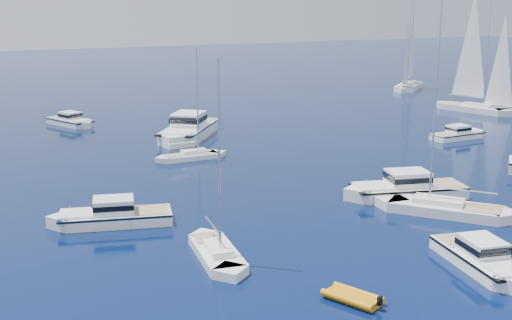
{
  "coord_description": "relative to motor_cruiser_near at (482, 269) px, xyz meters",
  "views": [
    {
      "loc": [
        -29.35,
        -22.35,
        15.01
      ],
      "look_at": [
        -4.93,
        25.62,
        2.2
      ],
      "focal_mm": 46.84,
      "sensor_mm": 36.0,
      "label": 1
    }
  ],
  "objects": [
    {
      "name": "motor_cruiser_distant",
      "position": [
        -1.24,
        43.28,
        0.0
      ],
      "size": [
        11.82,
        13.39,
        3.61
      ],
      "primitive_type": null,
      "rotation": [
        0.0,
        0.0,
        2.47
      ],
      "color": "white",
      "rests_on": "ground"
    },
    {
      "name": "motor_cruiser_far_l",
      "position": [
        -16.98,
        17.49,
        0.0
      ],
      "size": [
        9.52,
        5.11,
        2.39
      ],
      "primitive_type": null,
      "rotation": [
        0.0,
        0.0,
        1.3
      ],
      "color": "silver",
      "rests_on": "ground"
    },
    {
      "name": "sailboat_fore",
      "position": [
        -13.0,
        8.47,
        0.0
      ],
      "size": [
        3.51,
        8.73,
        12.48
      ],
      "primitive_type": null,
      "rotation": [
        0.0,
        0.0,
        2.98
      ],
      "color": "white",
      "rests_on": "ground"
    },
    {
      "name": "motor_cruiser_horizon",
      "position": [
        -11.37,
        57.13,
        0.0
      ],
      "size": [
        5.45,
        8.5,
        2.14
      ],
      "primitive_type": null,
      "rotation": [
        0.0,
        0.0,
        3.54
      ],
      "color": "silver",
      "rests_on": "ground"
    },
    {
      "name": "motor_cruiser_far_r",
      "position": [
        25.69,
        29.0,
        0.0
      ],
      "size": [
        7.61,
        2.49,
        1.98
      ],
      "primitive_type": null,
      "rotation": [
        0.0,
        0.0,
        4.74
      ],
      "color": "white",
      "rests_on": "ground"
    },
    {
      "name": "sailboat_centre",
      "position": [
        -4.83,
        33.3,
        0.0
      ],
      "size": [
        7.74,
        2.05,
        11.36
      ],
      "primitive_type": null,
      "rotation": [
        0.0,
        0.0,
        4.71
      ],
      "color": "white",
      "rests_on": "ground"
    },
    {
      "name": "tender_yellow",
      "position": [
        -9.19,
        -0.17,
        0.0
      ],
      "size": [
        2.85,
        3.61,
        0.95
      ],
      "primitive_type": null,
      "rotation": [
        0.0,
        0.0,
        0.39
      ],
      "color": "#C5830B",
      "rests_on": "ground"
    },
    {
      "name": "sailboat_mid_r",
      "position": [
        5.17,
        8.83,
        0.0
      ],
      "size": [
        9.13,
        10.51,
        16.32
      ],
      "primitive_type": null,
      "rotation": [
        0.0,
        0.0,
        0.67
      ],
      "color": "silver",
      "rests_on": "ground"
    },
    {
      "name": "sailboat_sails_r",
      "position": [
        41.14,
        42.28,
        0.0
      ],
      "size": [
        6.58,
        13.21,
        18.8
      ],
      "primitive_type": null,
      "rotation": [
        0.0,
        0.0,
        3.41
      ],
      "color": "silver",
      "rests_on": "ground"
    },
    {
      "name": "motor_cruiser_centre",
      "position": [
        5.27,
        13.46,
        0.0
      ],
      "size": [
        10.93,
        5.99,
        2.74
      ],
      "primitive_type": null,
      "rotation": [
        0.0,
        0.0,
        1.29
      ],
      "color": "white",
      "rests_on": "ground"
    },
    {
      "name": "sailboat_sails_far",
      "position": [
        49.0,
        65.93,
        0.0
      ],
      "size": [
        12.04,
        10.78,
        18.9
      ],
      "primitive_type": null,
      "rotation": [
        0.0,
        0.0,
        2.26
      ],
      "color": "white",
      "rests_on": "ground"
    },
    {
      "name": "motor_cruiser_near",
      "position": [
        0.0,
        0.0,
        0.0
      ],
      "size": [
        4.46,
        8.98,
        2.26
      ],
      "primitive_type": null,
      "rotation": [
        0.0,
        0.0,
        2.92
      ],
      "color": "white",
      "rests_on": "ground"
    }
  ]
}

